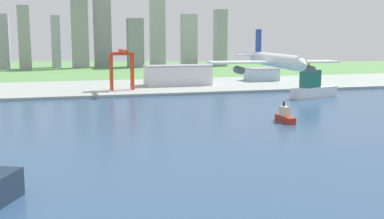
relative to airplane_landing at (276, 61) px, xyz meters
The scene contains 10 objects.
ground_plane 182.55m from the airplane_landing, 92.81° to the left, with size 2400.00×2400.00×0.00m, color #5A904E.
water_bay 125.47m from the airplane_landing, 94.26° to the left, with size 840.00×360.00×0.15m, color #2D4C70.
industrial_pier 369.26m from the airplane_landing, 91.36° to the left, with size 840.00×140.00×2.50m, color #97A29C.
airplane_landing is the anchor object (origin of this frame).
tugboat_small 173.40m from the airplane_landing, 62.38° to the left, with size 5.24×19.32×12.43m.
ferry_boat 296.34m from the airplane_landing, 58.38° to the left, with size 47.57×25.04×30.75m.
port_crane_red 332.39m from the airplane_landing, 89.32° to the left, with size 21.66×45.63×37.47m.
warehouse_main 370.22m from the airplane_landing, 79.92° to the left, with size 66.64×28.93×20.08m.
warehouse_annex 421.92m from the airplane_landing, 66.65° to the left, with size 31.82×29.62×13.98m.
distant_skyline 700.94m from the airplane_landing, 88.08° to the left, with size 418.03×69.68×149.81m.
Camera 1 is at (-49.12, 2.04, 52.88)m, focal length 46.18 mm.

